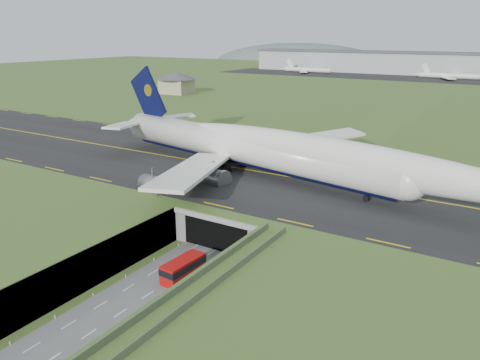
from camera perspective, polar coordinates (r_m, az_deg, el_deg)
The scene contains 10 objects.
ground at distance 70.80m, azimuth -6.74°, elevation -11.01°, with size 900.00×900.00×0.00m, color #405C25.
airfield_deck at distance 69.43m, azimuth -6.83°, elevation -8.83°, with size 800.00×800.00×6.00m, color gray.
trench_road at distance 65.85m, azimuth -10.88°, elevation -13.47°, with size 12.00×75.00×0.20m, color slate.
taxiway at distance 94.46m, azimuth 5.54°, elevation 0.44°, with size 800.00×44.00×0.18m, color black.
tunnel_portal at distance 81.83m, azimuth 0.41°, elevation -4.26°, with size 17.00×22.30×6.00m.
guideway at distance 49.56m, azimuth -10.73°, elevation -17.68°, with size 3.00×53.00×7.05m.
jumbo_jet at distance 91.85m, azimuth 3.82°, elevation 3.55°, with size 98.07×61.77×20.77m.
shuttle_tram at distance 68.15m, azimuth -6.93°, elevation -10.68°, with size 3.11×7.30×2.93m.
service_building at distance 229.04m, azimuth -7.74°, elevation 11.91°, with size 20.69×20.69×10.27m.
cargo_terminal at distance 350.56m, azimuth 25.72°, elevation 12.57°, with size 320.00×67.00×15.60m.
Camera 1 is at (39.29, -48.37, 33.60)m, focal length 35.00 mm.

